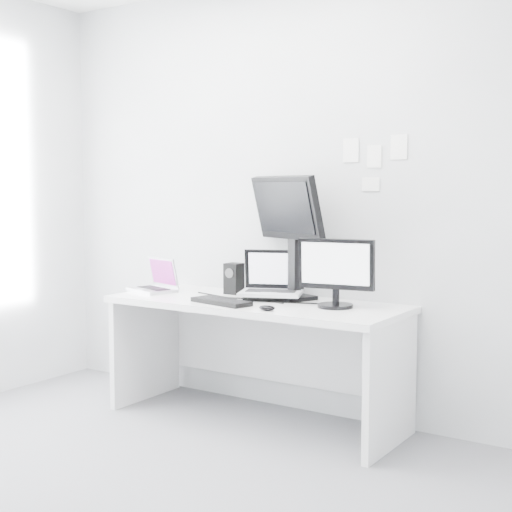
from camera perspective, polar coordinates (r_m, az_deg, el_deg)
name	(u,v)px	position (r m, az deg, el deg)	size (l,w,h in m)	color
ground	(106,492)	(3.59, -11.67, -17.63)	(3.60, 3.60, 0.00)	#5E5E63
back_wall	(286,196)	(4.58, 2.34, 4.73)	(3.60, 3.60, 0.00)	silver
desk	(255,361)	(4.41, -0.08, -8.22)	(1.80, 0.70, 0.73)	white
macbook	(152,274)	(4.76, -8.17, -1.38)	(0.31, 0.23, 0.23)	silver
speaker	(234,279)	(4.61, -1.74, -1.77)	(0.10, 0.10, 0.20)	black
dell_laptop	(271,275)	(4.36, 1.17, -1.46)	(0.36, 0.28, 0.30)	silver
rear_monitor	(290,236)	(4.39, 2.69, 1.58)	(0.56, 0.20, 0.76)	black
samsung_monitor	(336,272)	(4.09, 6.25, -1.26)	(0.44, 0.20, 0.40)	black
keyboard	(221,302)	(4.22, -2.74, -3.59)	(0.39, 0.14, 0.03)	black
mouse	(267,308)	(3.98, 0.87, -4.08)	(0.09, 0.06, 0.03)	black
wall_note_0	(351,150)	(4.37, 7.43, 8.21)	(0.10, 0.00, 0.14)	white
wall_note_1	(374,156)	(4.30, 9.24, 7.70)	(0.09, 0.00, 0.13)	white
wall_note_2	(399,147)	(4.25, 11.12, 8.38)	(0.10, 0.00, 0.14)	white
wall_note_3	(371,184)	(4.31, 8.96, 5.57)	(0.11, 0.00, 0.08)	white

